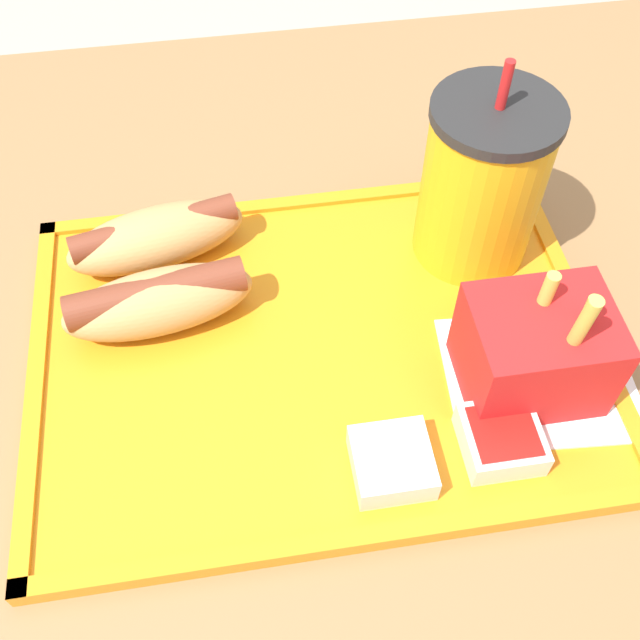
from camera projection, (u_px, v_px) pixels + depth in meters
name	position (u px, v px, depth m)	size (l,w,h in m)	color
ground_plane	(290.00, 629.00, 1.11)	(8.00, 8.00, 0.00)	#ADA393
dining_table	(280.00, 543.00, 0.82)	(1.26, 0.85, 0.71)	olive
food_tray	(320.00, 348.00, 0.54)	(0.41, 0.30, 0.01)	orange
paper_napkin	(542.00, 377.00, 0.52)	(0.14, 0.12, 0.00)	white
soda_cup	(485.00, 182.00, 0.54)	(0.09, 0.09, 0.17)	gold
hot_dog_far	(159.00, 236.00, 0.57)	(0.15, 0.08, 0.05)	tan
hot_dog_near	(161.00, 300.00, 0.53)	(0.14, 0.07, 0.05)	tan
fries_carton	(539.00, 350.00, 0.49)	(0.09, 0.07, 0.12)	red
sauce_cup_mayo	(395.00, 461.00, 0.47)	(0.05, 0.05, 0.02)	silver
sauce_cup_ketchup	(504.00, 438.00, 0.48)	(0.05, 0.05, 0.02)	silver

